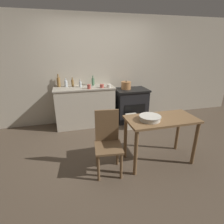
{
  "coord_description": "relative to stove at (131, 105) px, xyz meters",
  "views": [
    {
      "loc": [
        -0.83,
        -2.75,
        1.85
      ],
      "look_at": [
        0.0,
        0.39,
        0.62
      ],
      "focal_mm": 28.0,
      "sensor_mm": 36.0,
      "label": 1
    }
  ],
  "objects": [
    {
      "name": "flour_sack",
      "position": [
        -0.16,
        -0.48,
        -0.24
      ],
      "size": [
        0.26,
        0.18,
        0.35
      ],
      "primitive_type": "cube",
      "color": "beige",
      "rests_on": "ground_plane"
    },
    {
      "name": "work_table",
      "position": [
        -0.17,
        -1.77,
        0.23
      ],
      "size": [
        1.12,
        0.56,
        0.78
      ],
      "color": "olive",
      "rests_on": "ground_plane"
    },
    {
      "name": "bottle_center",
      "position": [
        -1.58,
        0.18,
        0.6
      ],
      "size": [
        0.07,
        0.07,
        0.2
      ],
      "color": "silver",
      "rests_on": "counter_cabinet"
    },
    {
      "name": "bottle_far_left",
      "position": [
        -0.94,
        0.17,
        0.62
      ],
      "size": [
        0.07,
        0.07,
        0.23
      ],
      "color": "#517F5B",
      "rests_on": "counter_cabinet"
    },
    {
      "name": "bottle_center_left",
      "position": [
        -1.26,
        0.05,
        0.6
      ],
      "size": [
        0.06,
        0.06,
        0.18
      ],
      "color": "silver",
      "rests_on": "counter_cabinet"
    },
    {
      "name": "stove",
      "position": [
        0.0,
        0.0,
        0.0
      ],
      "size": [
        0.8,
        0.6,
        0.84
      ],
      "color": "black",
      "rests_on": "ground_plane"
    },
    {
      "name": "bottle_left",
      "position": [
        -1.74,
        0.21,
        0.64
      ],
      "size": [
        0.08,
        0.08,
        0.3
      ],
      "color": "olive",
      "rests_on": "counter_cabinet"
    },
    {
      "name": "stock_pot",
      "position": [
        -0.14,
        0.04,
        0.51
      ],
      "size": [
        0.25,
        0.25,
        0.21
      ],
      "color": "#B77A47",
      "rests_on": "stove"
    },
    {
      "name": "chair",
      "position": [
        -1.04,
        -1.77,
        0.09
      ],
      "size": [
        0.44,
        0.44,
        0.97
      ],
      "rotation": [
        0.0,
        0.0,
        -0.12
      ],
      "color": "brown",
      "rests_on": "ground_plane"
    },
    {
      "name": "cup_center_right",
      "position": [
        -1.09,
        -0.18,
        0.58
      ],
      "size": [
        0.08,
        0.08,
        0.1
      ],
      "primitive_type": "cylinder",
      "color": "#B74C42",
      "rests_on": "counter_cabinet"
    },
    {
      "name": "counter_cabinet",
      "position": [
        -1.18,
        0.01,
        0.06
      ],
      "size": [
        1.4,
        0.57,
        0.95
      ],
      "color": "beige",
      "rests_on": "ground_plane"
    },
    {
      "name": "wall_back",
      "position": [
        -0.74,
        0.32,
        0.85
      ],
      "size": [
        8.0,
        0.07,
        2.55
      ],
      "color": "beige",
      "rests_on": "ground_plane"
    },
    {
      "name": "cup_mid_right",
      "position": [
        -0.63,
        -0.16,
        0.57
      ],
      "size": [
        0.09,
        0.09,
        0.08
      ],
      "primitive_type": "cylinder",
      "color": "silver",
      "rests_on": "counter_cabinet"
    },
    {
      "name": "mixing_bowl_large",
      "position": [
        -0.39,
        -1.8,
        0.41
      ],
      "size": [
        0.33,
        0.33,
        0.07
      ],
      "color": "silver",
      "rests_on": "work_table"
    },
    {
      "name": "cup_right",
      "position": [
        -0.79,
        -0.14,
        0.57
      ],
      "size": [
        0.09,
        0.09,
        0.08
      ],
      "primitive_type": "cylinder",
      "color": "#B74C42",
      "rests_on": "counter_cabinet"
    },
    {
      "name": "bottle_mid_left",
      "position": [
        -1.42,
        0.15,
        0.61
      ],
      "size": [
        0.06,
        0.06,
        0.22
      ],
      "color": "olive",
      "rests_on": "counter_cabinet"
    },
    {
      "name": "ground_plane",
      "position": [
        -0.74,
        -1.27,
        -0.42
      ],
      "size": [
        14.0,
        14.0,
        0.0
      ],
      "primitive_type": "plane",
      "color": "brown"
    }
  ]
}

